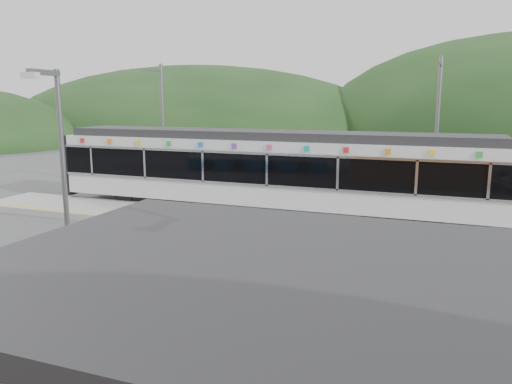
% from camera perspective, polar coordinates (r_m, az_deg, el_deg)
% --- Properties ---
extents(ground, '(120.00, 120.00, 0.00)m').
position_cam_1_polar(ground, '(17.54, -5.25, -6.54)').
color(ground, '#4C4C4F').
rests_on(ground, ground).
extents(hills, '(146.00, 149.00, 26.00)m').
position_cam_1_polar(hills, '(20.99, 16.87, -4.09)').
color(hills, '#1E3D19').
rests_on(hills, ground).
extents(platform, '(26.00, 3.20, 0.30)m').
position_cam_1_polar(platform, '(20.40, -1.17, -3.61)').
color(platform, '#9E9E99').
rests_on(platform, ground).
extents(yellow_line, '(26.00, 0.10, 0.01)m').
position_cam_1_polar(yellow_line, '(19.20, -2.63, -4.05)').
color(yellow_line, yellow).
rests_on(yellow_line, platform).
extents(train, '(20.44, 3.01, 3.74)m').
position_cam_1_polar(train, '(22.52, 1.38, 2.70)').
color(train, black).
rests_on(train, ground).
extents(catenary_mast_west, '(0.18, 1.80, 7.00)m').
position_cam_1_polar(catenary_mast_west, '(27.70, -10.64, 7.29)').
color(catenary_mast_west, slate).
rests_on(catenary_mast_west, ground).
extents(catenary_mast_east, '(0.18, 1.80, 7.00)m').
position_cam_1_polar(catenary_mast_east, '(23.63, 19.92, 6.31)').
color(catenary_mast_east, slate).
rests_on(catenary_mast_east, ground).
extents(station_shelter, '(9.20, 6.20, 3.00)m').
position_cam_1_polar(station_shelter, '(7.16, 6.70, -19.64)').
color(station_shelter, brown).
rests_on(station_shelter, ground).
extents(lamp_post, '(0.37, 1.04, 5.81)m').
position_cam_1_polar(lamp_post, '(12.28, -21.50, 1.99)').
color(lamp_post, slate).
rests_on(lamp_post, ground).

